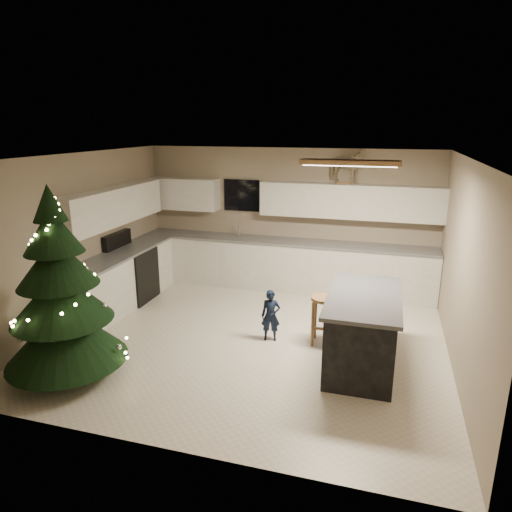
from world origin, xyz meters
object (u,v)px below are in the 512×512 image
at_px(toddler, 271,316).
at_px(island, 362,330).
at_px(rocking_horse, 345,167).
at_px(christmas_tree, 61,302).
at_px(bar_stool, 324,309).

bearing_deg(toddler, island, -26.70).
bearing_deg(rocking_horse, christmas_tree, 162.72).
bearing_deg(bar_stool, christmas_tree, -149.14).
distance_m(island, bar_stool, 0.71).
distance_m(toddler, rocking_horse, 3.08).
bearing_deg(rocking_horse, toddler, -178.39).
relative_size(bar_stool, rocking_horse, 0.97).
relative_size(island, christmas_tree, 0.72).
bearing_deg(rocking_horse, island, -148.66).
xyz_separation_m(bar_stool, rocking_horse, (-0.02, 2.19, 1.77)).
bearing_deg(christmas_tree, bar_stool, 30.86).
bearing_deg(bar_stool, toddler, -172.12).
relative_size(island, toddler, 2.26).
xyz_separation_m(island, christmas_tree, (-3.46, -1.29, 0.50)).
height_order(bar_stool, christmas_tree, christmas_tree).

